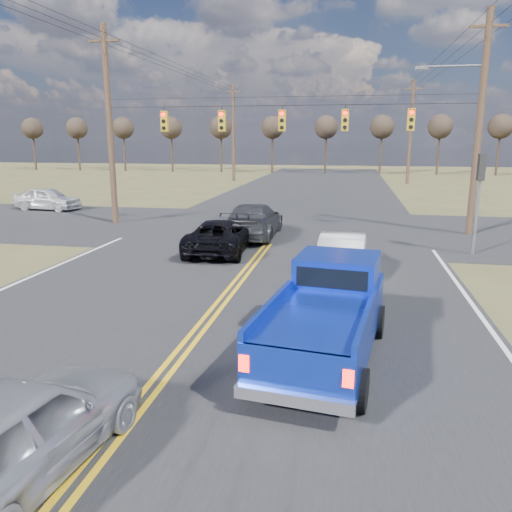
% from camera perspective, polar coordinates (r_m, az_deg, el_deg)
% --- Properties ---
extents(ground, '(160.00, 160.00, 0.00)m').
position_cam_1_polar(ground, '(8.77, -14.34, -17.66)').
color(ground, brown).
rests_on(ground, ground).
extents(road_main, '(14.00, 120.00, 0.02)m').
position_cam_1_polar(road_main, '(17.66, -0.70, -1.31)').
color(road_main, '#28282B').
rests_on(road_main, ground).
extents(road_cross, '(120.00, 12.00, 0.02)m').
position_cam_1_polar(road_cross, '(25.38, 2.86, 3.16)').
color(road_cross, '#28282B').
rests_on(road_cross, ground).
extents(signal_gantry, '(19.60, 4.83, 10.00)m').
position_cam_1_polar(signal_gantry, '(24.72, 4.12, 14.67)').
color(signal_gantry, '#473323').
rests_on(signal_gantry, ground).
extents(utility_poles, '(19.60, 58.32, 10.00)m').
position_cam_1_polar(utility_poles, '(24.01, 2.67, 15.12)').
color(utility_poles, '#473323').
rests_on(utility_poles, ground).
extents(treeline, '(87.00, 117.80, 7.40)m').
position_cam_1_polar(treeline, '(33.91, 5.13, 15.34)').
color(treeline, '#33261C').
rests_on(treeline, ground).
extents(pickup_truck, '(2.61, 5.38, 1.94)m').
position_cam_1_polar(pickup_truck, '(10.33, 8.11, -6.70)').
color(pickup_truck, black).
rests_on(pickup_truck, ground).
extents(silver_suv, '(2.14, 4.32, 1.41)m').
position_cam_1_polar(silver_suv, '(7.63, -25.59, -17.47)').
color(silver_suv, '#A7A9AF').
rests_on(silver_suv, ground).
extents(black_suv, '(2.42, 4.88, 1.33)m').
position_cam_1_polar(black_suv, '(19.94, -4.10, 2.30)').
color(black_suv, black).
rests_on(black_suv, ground).
extents(white_car_queue, '(1.69, 4.29, 1.39)m').
position_cam_1_polar(white_car_queue, '(17.31, 9.93, 0.54)').
color(white_car_queue, '#BABABA').
rests_on(white_car_queue, ground).
extents(dgrey_car_queue, '(2.22, 5.39, 1.56)m').
position_cam_1_polar(dgrey_car_queue, '(22.97, -0.29, 4.08)').
color(dgrey_car_queue, '#36373B').
rests_on(dgrey_car_queue, ground).
extents(cross_car_west, '(2.17, 4.44, 1.46)m').
position_cam_1_polar(cross_car_west, '(34.56, -22.73, 6.07)').
color(cross_car_west, silver).
rests_on(cross_car_west, ground).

